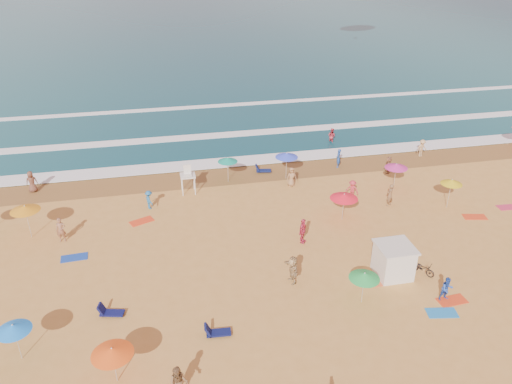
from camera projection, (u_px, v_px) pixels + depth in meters
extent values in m
plane|color=gold|center=(314.00, 248.00, 33.77)|extent=(220.00, 220.00, 0.00)
cube|color=#0C4756|center=(194.00, 32.00, 106.65)|extent=(220.00, 140.00, 0.18)
plane|color=olive|center=(271.00, 171.00, 44.61)|extent=(220.00, 220.00, 0.00)
cube|color=white|center=(265.00, 159.00, 46.74)|extent=(200.00, 2.20, 0.05)
cube|color=white|center=(250.00, 133.00, 52.81)|extent=(200.00, 1.60, 0.05)
cube|color=white|center=(234.00, 105.00, 61.49)|extent=(200.00, 1.20, 0.05)
cube|color=silver|center=(393.00, 261.00, 30.68)|extent=(2.00, 2.00, 2.00)
cube|color=silver|center=(396.00, 247.00, 30.19)|extent=(2.20, 2.20, 0.12)
imported|color=black|center=(423.00, 268.00, 31.04)|extent=(1.35, 1.62, 0.83)
cone|color=yellow|center=(452.00, 182.00, 37.72)|extent=(1.62, 1.62, 0.35)
cone|color=#FF1A30|center=(344.00, 196.00, 36.18)|extent=(2.05, 2.05, 0.35)
cone|color=#FF5815|center=(112.00, 351.00, 22.86)|extent=(1.97, 1.97, 0.35)
cone|color=#1D82F8|center=(13.00, 328.00, 24.07)|extent=(1.70, 1.70, 0.35)
cone|color=#D72F91|center=(396.00, 166.00, 40.44)|extent=(1.85, 1.85, 0.35)
cone|color=green|center=(365.00, 276.00, 27.95)|extent=(1.76, 1.76, 0.35)
cone|color=#3751FA|center=(287.00, 155.00, 42.29)|extent=(1.94, 1.94, 0.35)
cone|color=orange|center=(25.00, 208.00, 33.89)|extent=(1.99, 1.99, 0.35)
cone|color=#12987C|center=(228.00, 160.00, 41.75)|extent=(1.66, 1.66, 0.35)
cube|color=#0F124C|center=(112.00, 313.00, 27.74)|extent=(1.40, 0.85, 0.34)
cube|color=#0E1449|center=(219.00, 333.00, 26.37)|extent=(1.34, 0.66, 0.34)
cube|color=#101B51|center=(264.00, 171.00, 44.31)|extent=(1.38, 0.77, 0.34)
cube|color=#1B42AC|center=(74.00, 258.00, 32.73)|extent=(1.75, 0.96, 0.03)
cube|color=#F43F1B|center=(142.00, 221.00, 36.84)|extent=(1.90, 1.45, 0.03)
cube|color=#E26435|center=(382.00, 281.00, 30.52)|extent=(1.76, 0.98, 0.03)
cube|color=#E7421C|center=(475.00, 217.00, 37.41)|extent=(1.85, 1.21, 0.03)
cube|color=#217ECF|center=(442.00, 313.00, 27.97)|extent=(1.82, 1.14, 0.03)
cube|color=#E93F19|center=(452.00, 301.00, 28.91)|extent=(1.75, 0.97, 0.03)
cube|color=#D13154|center=(508.00, 207.00, 38.73)|extent=(1.75, 0.96, 0.03)
imported|color=#244DA8|center=(338.00, 158.00, 45.03)|extent=(0.62, 0.74, 1.72)
imported|color=#264DB3|center=(447.00, 289.00, 28.67)|extent=(0.74, 0.58, 1.52)
imported|color=tan|center=(422.00, 148.00, 47.21)|extent=(1.18, 0.82, 1.67)
imported|color=#A7784D|center=(292.00, 177.00, 41.65)|extent=(0.84, 0.57, 1.67)
imported|color=tan|center=(293.00, 269.00, 30.08)|extent=(0.73, 1.74, 1.82)
imported|color=#2368A3|center=(149.00, 200.00, 38.25)|extent=(0.88, 1.11, 1.51)
imported|color=#D23442|center=(332.00, 136.00, 50.62)|extent=(1.01, 1.04, 1.69)
imported|color=brown|center=(32.00, 182.00, 40.66)|extent=(0.95, 0.67, 1.82)
imported|color=#C4313C|center=(352.00, 190.00, 39.67)|extent=(1.17, 1.12, 1.59)
imported|color=#996346|center=(61.00, 230.00, 34.09)|extent=(0.68, 0.47, 1.79)
imported|color=#D13451|center=(303.00, 231.00, 33.94)|extent=(1.02, 1.12, 1.84)
imported|color=#A2694A|center=(388.00, 165.00, 43.95)|extent=(1.26, 1.41, 1.55)
imported|color=brown|center=(390.00, 195.00, 38.59)|extent=(0.80, 0.72, 1.83)
imported|color=brown|center=(179.00, 383.00, 22.50)|extent=(1.02, 0.87, 1.81)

